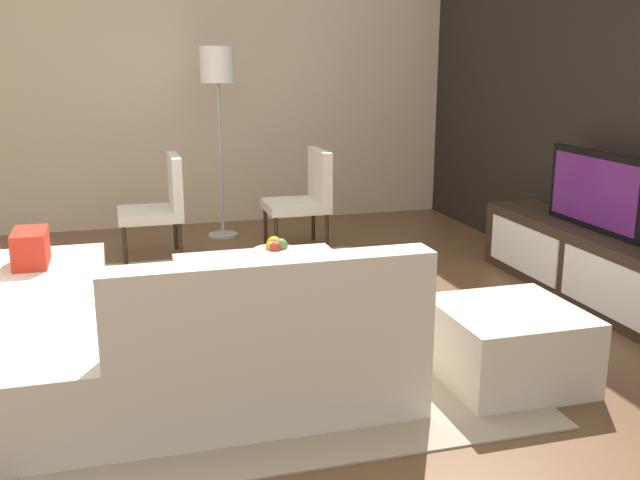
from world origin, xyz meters
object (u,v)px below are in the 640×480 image
object	(u,v)px
coffee_table	(266,295)
book_stack	(252,275)
ottoman	(508,344)
accent_chair_far	(306,193)
sectional_couch	(104,333)
accent_chair_near	(161,201)
floor_lamp	(218,78)
media_console	(589,264)
television	(596,191)
fruit_bowl	(275,251)

from	to	relation	value
coffee_table	book_stack	world-z (taller)	book_stack
ottoman	accent_chair_far	distance (m)	3.01
coffee_table	accent_chair_far	distance (m)	2.00
sectional_couch	accent_chair_near	distance (m)	2.48
sectional_couch	floor_lamp	bearing A→B (deg)	160.65
media_console	television	size ratio (longest dim) A/B	2.14
ottoman	television	bearing A→B (deg)	130.04
television	coffee_table	bearing A→B (deg)	-92.49
fruit_bowl	book_stack	bearing A→B (deg)	-29.52
media_console	coffee_table	xyz separation A→B (m)	(-0.10, -2.30, -0.05)
sectional_couch	fruit_bowl	size ratio (longest dim) A/B	8.27
accent_chair_near	fruit_bowl	bearing A→B (deg)	9.50
accent_chair_far	fruit_bowl	bearing A→B (deg)	-17.00
accent_chair_far	book_stack	distance (m)	2.24
media_console	floor_lamp	size ratio (longest dim) A/B	1.22
television	floor_lamp	world-z (taller)	floor_lamp
ottoman	book_stack	size ratio (longest dim) A/B	3.47
accent_chair_far	book_stack	size ratio (longest dim) A/B	4.31
television	coffee_table	size ratio (longest dim) A/B	0.94
accent_chair_far	book_stack	bearing A→B (deg)	-18.68
media_console	accent_chair_far	size ratio (longest dim) A/B	2.46
television	coffee_table	distance (m)	2.37
sectional_couch	floor_lamp	size ratio (longest dim) A/B	1.32
floor_lamp	ottoman	xyz separation A→B (m)	(3.57, 0.97, -1.28)
media_console	accent_chair_near	size ratio (longest dim) A/B	2.46
media_console	fruit_bowl	world-z (taller)	fruit_bowl
fruit_bowl	accent_chair_near	bearing A→B (deg)	-159.54
coffee_table	floor_lamp	distance (m)	2.74
sectional_couch	coffee_table	distance (m)	1.15
fruit_bowl	media_console	bearing A→B (deg)	82.57
fruit_bowl	accent_chair_far	size ratio (longest dim) A/B	0.32
sectional_couch	ottoman	size ratio (longest dim) A/B	3.31
sectional_couch	ottoman	distance (m)	2.11
television	fruit_bowl	bearing A→B (deg)	-97.43
television	floor_lamp	distance (m)	3.43
sectional_couch	accent_chair_far	xyz separation A→B (m)	(-2.43, 1.73, 0.21)
coffee_table	floor_lamp	xyz separation A→B (m)	(-2.43, 0.09, 1.28)
ottoman	fruit_bowl	bearing A→B (deg)	-144.29
fruit_bowl	book_stack	xyz separation A→B (m)	(0.41, -0.23, -0.02)
ottoman	floor_lamp	bearing A→B (deg)	-164.75
media_console	ottoman	distance (m)	1.62
ottoman	accent_chair_near	bearing A→B (deg)	-152.20
accent_chair_near	floor_lamp	xyz separation A→B (m)	(-0.59, 0.60, 0.99)
fruit_bowl	book_stack	size ratio (longest dim) A/B	1.39
accent_chair_far	sectional_couch	bearing A→B (deg)	-30.95
media_console	ottoman	bearing A→B (deg)	-49.95
coffee_table	accent_chair_far	size ratio (longest dim) A/B	1.23
coffee_table	fruit_bowl	size ratio (longest dim) A/B	3.83
television	ottoman	size ratio (longest dim) A/B	1.43
floor_lamp	fruit_bowl	size ratio (longest dim) A/B	6.27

